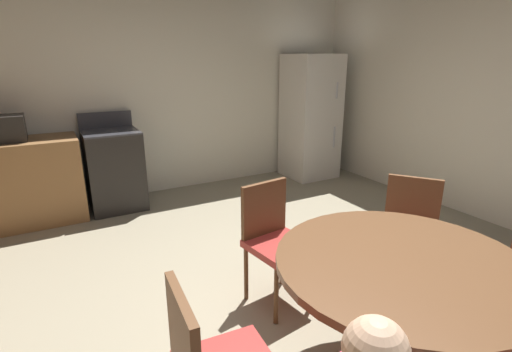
{
  "coord_description": "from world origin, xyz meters",
  "views": [
    {
      "loc": [
        -1.2,
        -1.85,
        1.7
      ],
      "look_at": [
        0.27,
        0.79,
        0.76
      ],
      "focal_mm": 26.57,
      "sensor_mm": 36.0,
      "label": 1
    }
  ],
  "objects_px": {
    "microwave": "(0,129)",
    "chair_north": "(274,236)",
    "oven_range": "(114,169)",
    "refrigerator": "(310,117)",
    "dining_table": "(399,287)",
    "chair_northeast": "(409,229)"
  },
  "relations": [
    {
      "from": "microwave",
      "to": "chair_northeast",
      "type": "distance_m",
      "value": 3.9
    },
    {
      "from": "microwave",
      "to": "dining_table",
      "type": "relative_size",
      "value": 0.36
    },
    {
      "from": "refrigerator",
      "to": "microwave",
      "type": "xyz_separation_m",
      "value": [
        -3.79,
        0.05,
        0.15
      ]
    },
    {
      "from": "oven_range",
      "to": "chair_northeast",
      "type": "bearing_deg",
      "value": -60.41
    },
    {
      "from": "oven_range",
      "to": "dining_table",
      "type": "xyz_separation_m",
      "value": [
        0.82,
        -3.41,
        0.14
      ]
    },
    {
      "from": "refrigerator",
      "to": "dining_table",
      "type": "bearing_deg",
      "value": -120.17
    },
    {
      "from": "oven_range",
      "to": "chair_north",
      "type": "distance_m",
      "value": 2.53
    },
    {
      "from": "oven_range",
      "to": "refrigerator",
      "type": "relative_size",
      "value": 0.62
    },
    {
      "from": "oven_range",
      "to": "dining_table",
      "type": "distance_m",
      "value": 3.51
    },
    {
      "from": "chair_north",
      "to": "chair_northeast",
      "type": "relative_size",
      "value": 1.0
    },
    {
      "from": "refrigerator",
      "to": "dining_table",
      "type": "height_order",
      "value": "refrigerator"
    },
    {
      "from": "microwave",
      "to": "chair_north",
      "type": "height_order",
      "value": "microwave"
    },
    {
      "from": "dining_table",
      "to": "chair_northeast",
      "type": "height_order",
      "value": "chair_northeast"
    },
    {
      "from": "oven_range",
      "to": "dining_table",
      "type": "height_order",
      "value": "oven_range"
    },
    {
      "from": "oven_range",
      "to": "chair_north",
      "type": "xyz_separation_m",
      "value": [
        0.68,
        -2.44,
        0.03
      ]
    },
    {
      "from": "oven_range",
      "to": "refrigerator",
      "type": "distance_m",
      "value": 2.8
    },
    {
      "from": "chair_northeast",
      "to": "chair_north",
      "type": "bearing_deg",
      "value": -59.16
    },
    {
      "from": "oven_range",
      "to": "microwave",
      "type": "height_order",
      "value": "microwave"
    },
    {
      "from": "refrigerator",
      "to": "microwave",
      "type": "relative_size",
      "value": 4.0
    },
    {
      "from": "dining_table",
      "to": "microwave",
      "type": "bearing_deg",
      "value": 118.41
    },
    {
      "from": "microwave",
      "to": "refrigerator",
      "type": "bearing_deg",
      "value": -0.76
    },
    {
      "from": "oven_range",
      "to": "microwave",
      "type": "bearing_deg",
      "value": -179.8
    }
  ]
}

